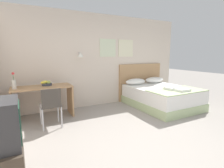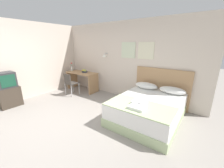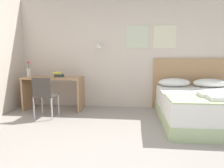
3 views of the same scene
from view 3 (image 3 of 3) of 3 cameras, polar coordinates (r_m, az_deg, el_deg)
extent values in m
plane|color=gray|center=(2.58, -0.33, -21.11)|extent=(24.00, 24.00, 0.00)
cube|color=beige|center=(4.89, 3.03, 8.83)|extent=(5.80, 0.06, 2.65)
cube|color=beige|center=(4.87, 7.27, 13.20)|extent=(0.52, 0.02, 0.52)
cube|color=beige|center=(4.92, 14.81, 12.94)|extent=(0.52, 0.02, 0.52)
cylinder|color=#B2B2B7|center=(4.85, -3.65, 11.49)|extent=(0.02, 0.16, 0.02)
cone|color=white|center=(4.76, -3.83, 10.95)|extent=(0.17, 0.17, 0.12)
cube|color=#B2C693|center=(4.20, 24.20, -8.54)|extent=(1.53, 1.96, 0.22)
cube|color=white|center=(4.13, 24.43, -4.74)|extent=(1.50, 1.92, 0.35)
cube|color=#A87F56|center=(5.05, 20.95, -0.01)|extent=(1.65, 0.06, 1.19)
ellipsoid|color=white|center=(4.70, 17.32, 0.43)|extent=(0.70, 0.36, 0.19)
ellipsoid|color=white|center=(4.91, 26.09, 0.29)|extent=(0.70, 0.36, 0.19)
cube|color=#B2C693|center=(3.57, 27.47, -3.77)|extent=(1.48, 0.78, 0.02)
cube|color=white|center=(3.67, 25.89, -2.71)|extent=(0.30, 0.31, 0.06)
cube|color=white|center=(3.45, 28.71, -3.54)|extent=(0.34, 0.28, 0.06)
cube|color=#A87F56|center=(4.83, -16.38, 1.73)|extent=(1.34, 0.59, 0.03)
cube|color=#A87F56|center=(5.16, -22.89, -2.51)|extent=(0.04, 0.54, 0.74)
cube|color=#A87F56|center=(4.68, -8.81, -3.00)|extent=(0.04, 0.54, 0.74)
cube|color=#3D3833|center=(4.30, -18.27, -3.09)|extent=(0.41, 0.41, 0.02)
cube|color=#3D3833|center=(4.10, -19.46, -0.90)|extent=(0.37, 0.03, 0.37)
cylinder|color=#B7B7BC|center=(4.59, -19.31, -5.44)|extent=(0.03, 0.03, 0.45)
cylinder|color=#B7B7BC|center=(4.45, -15.01, -5.68)|extent=(0.03, 0.03, 0.45)
cylinder|color=#B7B7BC|center=(4.27, -21.40, -6.54)|extent=(0.03, 0.03, 0.45)
cylinder|color=#B7B7BC|center=(4.12, -16.83, -6.85)|extent=(0.03, 0.03, 0.45)
cylinder|color=#333842|center=(4.84, -14.87, 2.34)|extent=(0.23, 0.23, 0.05)
sphere|color=#B2C156|center=(4.80, -14.48, 2.89)|extent=(0.09, 0.09, 0.09)
ellipsoid|color=yellow|center=(4.85, -15.37, 2.97)|extent=(0.22, 0.15, 0.08)
cylinder|color=silver|center=(5.02, -22.65, 2.99)|extent=(0.09, 0.09, 0.20)
cylinder|color=#3D7538|center=(5.01, -22.76, 4.91)|extent=(0.01, 0.01, 0.14)
sphere|color=#DB3838|center=(5.01, -22.80, 5.70)|extent=(0.06, 0.06, 0.06)
camera|label=1|loc=(2.28, -82.00, 7.62)|focal=28.00mm
camera|label=2|loc=(2.63, 82.81, 15.59)|focal=22.00mm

